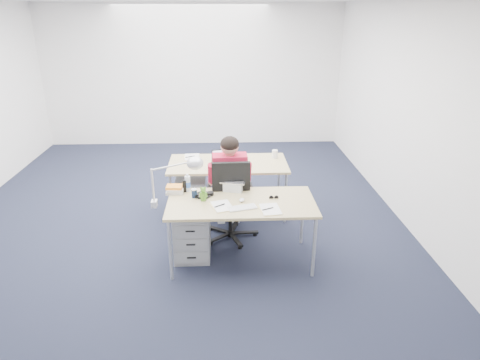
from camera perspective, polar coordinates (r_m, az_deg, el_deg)
name	(u,v)px	position (r m, az deg, el deg)	size (l,w,h in m)	color
floor	(181,217)	(5.98, -7.93, -4.88)	(7.00, 7.00, 0.00)	black
room	(173,92)	(5.43, -8.88, 11.48)	(6.02, 7.02, 2.80)	white
desk_near	(241,205)	(4.65, 0.16, -3.41)	(1.60, 0.80, 0.73)	tan
desk_far	(228,166)	(5.81, -1.62, 1.87)	(1.60, 0.80, 0.73)	tan
office_chair	(230,216)	(5.27, -1.29, -4.83)	(0.70, 0.70, 1.07)	black
seated_person	(229,185)	(5.29, -1.44, -0.61)	(0.42, 0.72, 1.30)	#B91A38
drawer_pedestal_near	(192,234)	(4.96, -6.36, -7.13)	(0.40, 0.50, 0.55)	#929497
drawer_pedestal_far	(192,197)	(5.90, -6.48, -2.21)	(0.40, 0.50, 0.55)	#929497
silver_laptop	(234,178)	(4.88, -0.83, 0.34)	(0.28, 0.22, 0.30)	silver
wireless_keyboard	(242,208)	(4.48, 0.31, -3.71)	(0.30, 0.12, 0.01)	white
computer_mouse	(242,200)	(4.63, 0.25, -2.69)	(0.06, 0.09, 0.03)	white
headphones	(203,194)	(4.77, -4.97, -1.93)	(0.25, 0.19, 0.04)	black
can_koozie	(194,193)	(4.74, -6.11, -1.77)	(0.06, 0.06, 0.10)	#142341
water_bottle	(188,183)	(4.89, -7.00, -0.35)	(0.07, 0.07, 0.21)	silver
bear_figurine	(203,194)	(4.64, -4.92, -1.82)	(0.09, 0.06, 0.16)	#367C21
book_stack	(175,189)	(4.88, -8.69, -1.25)	(0.19, 0.14, 0.09)	silver
cordless_phone	(184,186)	(4.88, -7.42, -0.84)	(0.04, 0.02, 0.14)	black
papers_left	(221,206)	(4.52, -2.50, -3.53)	(0.19, 0.28, 0.01)	#DDC680
papers_right	(270,210)	(4.45, 3.96, -3.96)	(0.19, 0.28, 0.01)	#DDC680
sunglasses	(274,198)	(4.71, 4.53, -2.35)	(0.11, 0.05, 0.02)	black
desk_lamp	(169,181)	(4.47, -9.43, -0.16)	(0.50, 0.18, 0.57)	silver
dark_laptop	(224,158)	(5.68, -2.19, 2.99)	(0.29, 0.28, 0.21)	black
far_cup	(275,154)	(5.99, 4.66, 3.48)	(0.08, 0.08, 0.11)	white
far_papers	(191,157)	(6.03, -6.49, 3.01)	(0.20, 0.29, 0.01)	white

